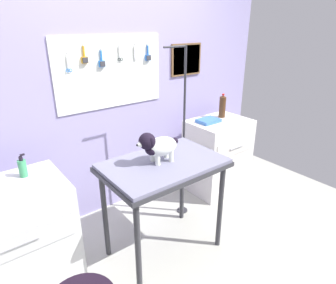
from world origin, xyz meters
TOP-DOWN VIEW (x-y plane):
  - ground at (0.00, 0.00)m, footprint 4.40×4.00m
  - rear_wall_panel at (0.01, 1.28)m, footprint 4.00×0.11m
  - grooming_table at (-0.08, 0.34)m, footprint 0.96×0.63m
  - grooming_arm at (0.41, 0.68)m, footprint 0.29×0.11m
  - dog at (-0.12, 0.36)m, footprint 0.36×0.19m
  - counter_left at (-1.19, 0.65)m, footprint 0.80×0.58m
  - cabinet_right at (1.07, 0.82)m, footprint 0.68×0.54m
  - pump_bottle_white at (-1.01, 0.76)m, footprint 0.06×0.06m
  - soda_bottle at (1.19, 0.89)m, footprint 0.08×0.08m
  - supply_tray at (0.93, 0.85)m, footprint 0.24×0.18m

SIDE VIEW (x-z plane):
  - ground at x=0.00m, z-range -0.04..0.00m
  - cabinet_right at x=1.07m, z-range 0.00..0.86m
  - counter_left at x=-1.19m, z-range 0.00..0.88m
  - grooming_table at x=-0.08m, z-range 0.34..1.21m
  - grooming_arm at x=0.41m, z-range -0.05..1.66m
  - supply_tray at x=0.93m, z-range 0.86..0.89m
  - pump_bottle_white at x=-1.01m, z-range 0.86..1.03m
  - soda_bottle at x=1.19m, z-range 0.85..1.13m
  - dog at x=-0.12m, z-range 0.88..1.14m
  - rear_wall_panel at x=0.01m, z-range 0.01..2.31m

